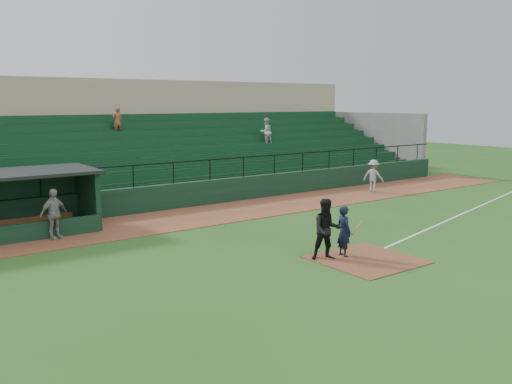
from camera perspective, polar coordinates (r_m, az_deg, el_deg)
ground at (r=18.54m, az=9.20°, el=-6.33°), size 90.00×90.00×0.00m
warning_track at (r=24.65m, az=-4.12°, el=-2.25°), size 40.00×4.00×0.03m
home_plate_dirt at (r=17.88m, az=11.49°, el=-6.95°), size 3.00×3.00×0.03m
foul_line at (r=25.36m, az=20.09°, el=-2.50°), size 17.49×4.44×0.01m
stadium_structure at (r=31.75m, az=-12.31°, el=4.36°), size 38.00×13.08×6.40m
batter_at_plate at (r=17.93m, az=9.22°, el=-4.09°), size 1.05×0.71×1.69m
umpire at (r=17.47m, az=7.44°, el=-3.91°), size 1.20×1.12×1.98m
runner at (r=30.94m, az=12.19°, el=1.67°), size 1.06×1.33×1.80m
dugout_player_a at (r=21.14m, az=-20.43°, el=-2.17°), size 1.18×0.80×1.87m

